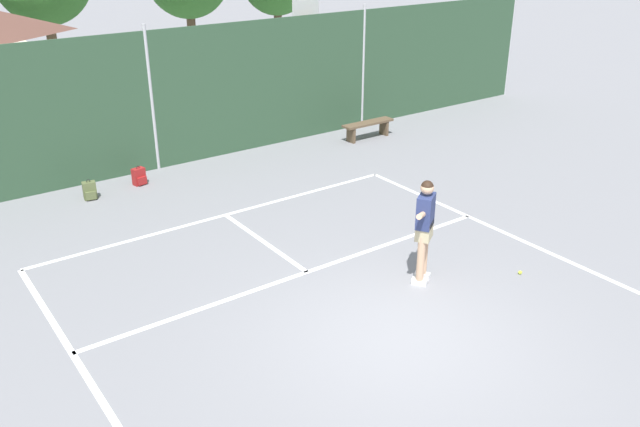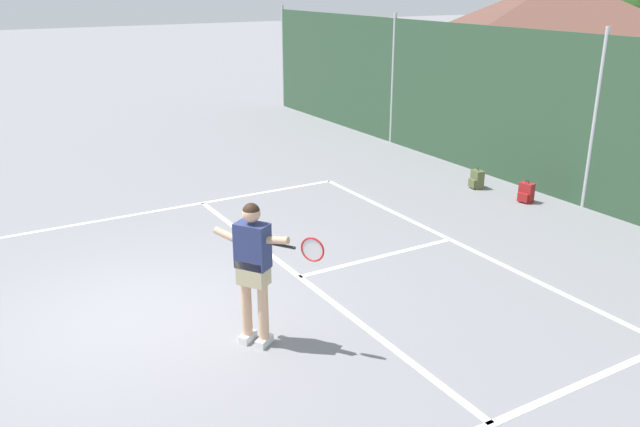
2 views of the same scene
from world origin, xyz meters
name	(u,v)px [view 1 (image 1 of 2)]	position (x,y,z in m)	size (l,w,h in m)	color
ground_plane	(401,338)	(0.00, 0.00, 0.00)	(120.00, 120.00, 0.00)	gray
court_markings	(373,319)	(0.00, 0.65, 0.00)	(8.30, 11.10, 0.01)	white
chainlink_fence	(152,102)	(0.00, 9.00, 1.68)	(26.09, 0.09, 3.50)	#2D4C33
basketball_hoop	(305,42)	(5.63, 10.69, 2.31)	(0.90, 0.67, 3.55)	#284CB2
tennis_player	(425,222)	(1.42, 1.08, 1.11)	(1.17, 0.93, 1.85)	silver
tennis_ball	(520,272)	(3.00, 0.24, 0.03)	(0.07, 0.07, 0.07)	#CCE033
backpack_olive	(90,191)	(-2.02, 8.01, 0.19)	(0.31, 0.28, 0.46)	#566038
backpack_red	(139,177)	(-0.80, 8.21, 0.19)	(0.31, 0.29, 0.46)	maroon
courtside_bench	(368,126)	(5.80, 7.85, 0.36)	(1.60, 0.36, 0.48)	brown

